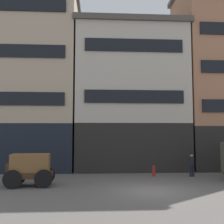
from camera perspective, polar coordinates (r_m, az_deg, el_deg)
ground_plane at (r=15.57m, az=8.76°, el=-16.65°), size 120.00×120.00×0.00m
building_far_left at (r=26.28m, az=-16.94°, el=6.65°), size 8.84×7.11×16.59m
building_center_left at (r=25.48m, az=3.81°, el=3.24°), size 10.49×7.11×13.48m
building_center_right at (r=28.57m, az=22.79°, el=7.41°), size 8.81×7.11×18.06m
cargo_wagon at (r=17.36m, az=-17.48°, el=-11.41°), size 3.00×1.70×1.98m
pedestrian_officer at (r=21.17m, az=16.91°, el=-10.65°), size 0.51×0.51×1.79m
fire_hydrant_curbside at (r=20.79m, az=9.05°, el=-12.44°), size 0.24×0.24×0.83m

